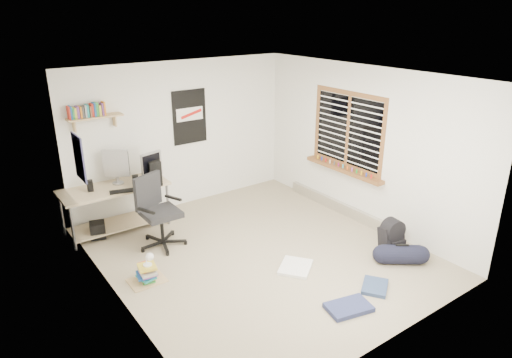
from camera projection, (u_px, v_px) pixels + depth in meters
floor at (260, 254)px, 6.51m from camera, size 4.00×4.50×0.01m
ceiling at (260, 76)px, 5.62m from camera, size 4.00×4.50×0.01m
back_wall at (182, 135)px, 7.78m from camera, size 4.00×0.01×2.50m
left_wall at (112, 207)px, 4.97m from camera, size 0.01×4.50×2.50m
right_wall at (363, 146)px, 7.16m from camera, size 0.01×4.50×2.50m
desk at (116, 208)px, 7.09m from camera, size 1.72×1.07×0.73m
monitor_left at (117, 171)px, 7.00m from camera, size 0.38×0.29×0.43m
monitor_right at (152, 172)px, 6.98m from camera, size 0.37×0.18×0.40m
pc_tower at (153, 171)px, 7.04m from camera, size 0.24×0.40×0.39m
keyboard at (123, 191)px, 6.76m from camera, size 0.41×0.23×0.02m
speaker_left at (90, 186)px, 6.76m from camera, size 0.10×0.10×0.17m
speaker_right at (136, 181)px, 6.92m from camera, size 0.12×0.12×0.18m
office_chair at (161, 215)px, 6.57m from camera, size 0.91×0.91×1.07m
wall_shelf at (95, 117)px, 6.71m from camera, size 0.80×0.22×0.24m
poster_back_wall at (190, 117)px, 7.74m from camera, size 0.62×0.03×0.92m
poster_left_wall at (79, 158)px, 5.80m from camera, size 0.02×0.42×0.60m
window at (347, 130)px, 7.29m from camera, size 0.10×1.50×1.26m
baseboard_heater at (342, 208)px, 7.77m from camera, size 0.08×2.50×0.18m
backpack at (391, 241)px, 6.44m from camera, size 0.36×0.31×0.43m
duffel_bag at (401, 254)px, 6.22m from camera, size 0.37×0.37×0.52m
tshirt at (296, 267)px, 6.13m from camera, size 0.61×0.60×0.04m
jeans_a at (349, 307)px, 5.29m from camera, size 0.57×0.43×0.06m
jeans_b at (375, 287)px, 5.69m from camera, size 0.49×0.47×0.05m
book_stack at (146, 271)px, 5.80m from camera, size 0.57×0.51×0.33m
desk_lamp at (147, 255)px, 5.72m from camera, size 0.15×0.21×0.19m
subwoofer at (98, 230)px, 6.89m from camera, size 0.27×0.27×0.25m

